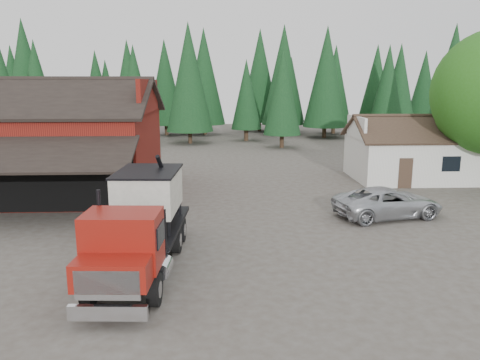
{
  "coord_description": "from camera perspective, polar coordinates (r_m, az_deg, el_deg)",
  "views": [
    {
      "loc": [
        -0.58,
        -19.48,
        6.78
      ],
      "look_at": [
        0.44,
        4.44,
        1.8
      ],
      "focal_mm": 35.0,
      "sensor_mm": 36.0,
      "label": 1
    }
  ],
  "objects": [
    {
      "name": "near_pine_d",
      "position": [
        53.59,
        -6.25,
        12.34
      ],
      "size": [
        5.28,
        5.28,
        13.4
      ],
      "color": "#382619",
      "rests_on": "ground"
    },
    {
      "name": "equip_box",
      "position": [
        22.31,
        -16.47,
        -5.63
      ],
      "size": [
        1.08,
        1.29,
        0.6
      ],
      "primitive_type": "cube",
      "rotation": [
        0.0,
        0.0,
        0.41
      ],
      "color": "maroon",
      "rests_on": "ground"
    },
    {
      "name": "conifer_backdrop",
      "position": [
        61.85,
        -1.9,
        5.45
      ],
      "size": [
        76.0,
        16.0,
        16.0
      ],
      "primitive_type": null,
      "color": "#103218",
      "rests_on": "ground"
    },
    {
      "name": "feed_truck",
      "position": [
        17.47,
        -11.98,
        -4.86
      ],
      "size": [
        2.84,
        8.96,
        3.99
      ],
      "rotation": [
        0.0,
        0.0,
        -0.05
      ],
      "color": "black",
      "rests_on": "ground"
    },
    {
      "name": "red_barn",
      "position": [
        31.44,
        -21.81,
        3.43
      ],
      "size": [
        12.8,
        13.63,
        7.18
      ],
      "color": "maroon",
      "rests_on": "ground"
    },
    {
      "name": "near_pine_a",
      "position": [
        52.09,
        -27.17,
        10.05
      ],
      "size": [
        4.4,
        4.4,
        11.4
      ],
      "color": "#382619",
      "rests_on": "ground"
    },
    {
      "name": "near_pine_b",
      "position": [
        49.92,
        5.22,
        10.68
      ],
      "size": [
        3.96,
        3.96,
        10.4
      ],
      "color": "#382619",
      "rests_on": "ground"
    },
    {
      "name": "near_pine_c",
      "position": [
        50.78,
        24.43,
        10.85
      ],
      "size": [
        4.84,
        4.84,
        12.4
      ],
      "color": "#382619",
      "rests_on": "ground"
    },
    {
      "name": "silver_car",
      "position": [
        25.16,
        17.59,
        -2.62
      ],
      "size": [
        6.0,
        3.77,
        1.55
      ],
      "primitive_type": "imported",
      "rotation": [
        0.0,
        0.0,
        1.8
      ],
      "color": "#B7BBC0",
      "rests_on": "ground"
    },
    {
      "name": "farmhouse",
      "position": [
        35.57,
        20.06,
        2.77
      ],
      "size": [
        8.6,
        6.42,
        4.65
      ],
      "color": "silver",
      "rests_on": "ground"
    },
    {
      "name": "ground",
      "position": [
        20.63,
        -0.7,
        -7.44
      ],
      "size": [
        120.0,
        120.0,
        0.0
      ],
      "primitive_type": "plane",
      "color": "#484138",
      "rests_on": "ground"
    }
  ]
}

